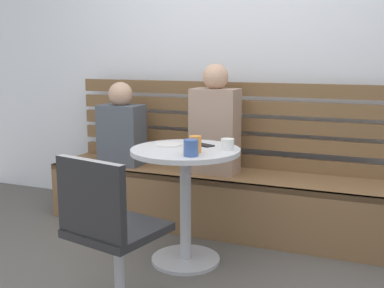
{
  "coord_description": "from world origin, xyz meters",
  "views": [
    {
      "loc": [
        1.13,
        -2.1,
        1.31
      ],
      "look_at": [
        -0.0,
        0.66,
        0.75
      ],
      "focal_mm": 44.56,
      "sensor_mm": 36.0,
      "label": 1
    }
  ],
  "objects_px": {
    "cup_mug_blue": "(191,148)",
    "phone_on_table": "(203,145)",
    "cup_espresso_small": "(188,144)",
    "cup_ceramic_white": "(227,144)",
    "person_adult": "(215,124)",
    "cafe_table": "(185,183)",
    "cup_tumbler_orange": "(195,144)",
    "plate_small": "(168,145)",
    "white_chair": "(109,235)",
    "person_child_left": "(121,128)",
    "booth_bench": "(219,200)"
  },
  "relations": [
    {
      "from": "cup_mug_blue",
      "to": "phone_on_table",
      "type": "xyz_separation_m",
      "value": [
        -0.05,
        0.33,
        -0.04
      ]
    },
    {
      "from": "cup_espresso_small",
      "to": "cup_ceramic_white",
      "type": "bearing_deg",
      "value": 8.81
    },
    {
      "from": "person_adult",
      "to": "cup_espresso_small",
      "type": "relative_size",
      "value": 14.44
    },
    {
      "from": "cup_ceramic_white",
      "to": "cafe_table",
      "type": "bearing_deg",
      "value": -167.85
    },
    {
      "from": "person_adult",
      "to": "cup_tumbler_orange",
      "type": "xyz_separation_m",
      "value": [
        0.13,
        -0.73,
        -0.01
      ]
    },
    {
      "from": "cup_mug_blue",
      "to": "person_adult",
      "type": "bearing_deg",
      "value": 100.11
    },
    {
      "from": "cafe_table",
      "to": "cup_tumbler_orange",
      "type": "distance_m",
      "value": 0.3
    },
    {
      "from": "cup_ceramic_white",
      "to": "plate_small",
      "type": "relative_size",
      "value": 0.47
    },
    {
      "from": "white_chair",
      "to": "cup_mug_blue",
      "type": "relative_size",
      "value": 8.95
    },
    {
      "from": "person_adult",
      "to": "cup_espresso_small",
      "type": "distance_m",
      "value": 0.62
    },
    {
      "from": "cup_tumbler_orange",
      "to": "cup_espresso_small",
      "type": "relative_size",
      "value": 1.79
    },
    {
      "from": "person_child_left",
      "to": "cup_ceramic_white",
      "type": "relative_size",
      "value": 8.27
    },
    {
      "from": "person_adult",
      "to": "plate_small",
      "type": "relative_size",
      "value": 4.76
    },
    {
      "from": "booth_bench",
      "to": "phone_on_table",
      "type": "xyz_separation_m",
      "value": [
        0.07,
        -0.51,
        0.52
      ]
    },
    {
      "from": "person_adult",
      "to": "plate_small",
      "type": "bearing_deg",
      "value": -100.29
    },
    {
      "from": "cafe_table",
      "to": "cup_mug_blue",
      "type": "relative_size",
      "value": 7.79
    },
    {
      "from": "cup_tumbler_orange",
      "to": "plate_small",
      "type": "relative_size",
      "value": 0.59
    },
    {
      "from": "cup_espresso_small",
      "to": "person_child_left",
      "type": "bearing_deg",
      "value": 144.35
    },
    {
      "from": "person_adult",
      "to": "cup_mug_blue",
      "type": "xyz_separation_m",
      "value": [
        0.15,
        -0.83,
        -0.02
      ]
    },
    {
      "from": "white_chair",
      "to": "cup_tumbler_orange",
      "type": "distance_m",
      "value": 0.81
    },
    {
      "from": "person_adult",
      "to": "cup_tumbler_orange",
      "type": "height_order",
      "value": "person_adult"
    },
    {
      "from": "white_chair",
      "to": "cup_ceramic_white",
      "type": "distance_m",
      "value": 0.97
    },
    {
      "from": "person_child_left",
      "to": "cup_ceramic_white",
      "type": "height_order",
      "value": "person_child_left"
    },
    {
      "from": "cafe_table",
      "to": "person_child_left",
      "type": "distance_m",
      "value": 1.04
    },
    {
      "from": "cup_tumbler_orange",
      "to": "cup_mug_blue",
      "type": "bearing_deg",
      "value": -82.43
    },
    {
      "from": "person_child_left",
      "to": "phone_on_table",
      "type": "xyz_separation_m",
      "value": [
        0.88,
        -0.47,
        0.01
      ]
    },
    {
      "from": "plate_small",
      "to": "cup_ceramic_white",
      "type": "bearing_deg",
      "value": 1.07
    },
    {
      "from": "white_chair",
      "to": "person_child_left",
      "type": "distance_m",
      "value": 1.64
    },
    {
      "from": "person_child_left",
      "to": "cup_tumbler_orange",
      "type": "xyz_separation_m",
      "value": [
        0.92,
        -0.7,
        0.06
      ]
    },
    {
      "from": "person_adult",
      "to": "plate_small",
      "type": "xyz_separation_m",
      "value": [
        -0.11,
        -0.59,
        -0.06
      ]
    },
    {
      "from": "cafe_table",
      "to": "cup_ceramic_white",
      "type": "bearing_deg",
      "value": 12.15
    },
    {
      "from": "white_chair",
      "to": "person_adult",
      "type": "height_order",
      "value": "person_adult"
    },
    {
      "from": "booth_bench",
      "to": "person_child_left",
      "type": "relative_size",
      "value": 4.08
    },
    {
      "from": "person_child_left",
      "to": "booth_bench",
      "type": "bearing_deg",
      "value": 2.63
    },
    {
      "from": "cup_ceramic_white",
      "to": "cup_espresso_small",
      "type": "xyz_separation_m",
      "value": [
        -0.24,
        -0.04,
        -0.01
      ]
    },
    {
      "from": "person_child_left",
      "to": "cup_mug_blue",
      "type": "xyz_separation_m",
      "value": [
        0.93,
        -0.8,
        0.05
      ]
    },
    {
      "from": "booth_bench",
      "to": "plate_small",
      "type": "xyz_separation_m",
      "value": [
        -0.14,
        -0.6,
        0.52
      ]
    },
    {
      "from": "cup_ceramic_white",
      "to": "cup_espresso_small",
      "type": "bearing_deg",
      "value": -171.19
    },
    {
      "from": "cafe_table",
      "to": "cup_tumbler_orange",
      "type": "height_order",
      "value": "cup_tumbler_orange"
    },
    {
      "from": "cup_tumbler_orange",
      "to": "cup_espresso_small",
      "type": "xyz_separation_m",
      "value": [
        -0.09,
        0.11,
        -0.02
      ]
    },
    {
      "from": "cup_ceramic_white",
      "to": "plate_small",
      "type": "xyz_separation_m",
      "value": [
        -0.39,
        -0.01,
        -0.03
      ]
    },
    {
      "from": "person_adult",
      "to": "cup_ceramic_white",
      "type": "relative_size",
      "value": 10.11
    },
    {
      "from": "person_child_left",
      "to": "phone_on_table",
      "type": "relative_size",
      "value": 4.73
    },
    {
      "from": "booth_bench",
      "to": "person_adult",
      "type": "xyz_separation_m",
      "value": [
        -0.03,
        -0.01,
        0.58
      ]
    },
    {
      "from": "booth_bench",
      "to": "cup_tumbler_orange",
      "type": "relative_size",
      "value": 27.0
    },
    {
      "from": "cup_ceramic_white",
      "to": "person_adult",
      "type": "bearing_deg",
      "value": 116.22
    },
    {
      "from": "person_child_left",
      "to": "cafe_table",
      "type": "bearing_deg",
      "value": -36.88
    },
    {
      "from": "person_adult",
      "to": "person_child_left",
      "type": "relative_size",
      "value": 1.22
    },
    {
      "from": "person_adult",
      "to": "cup_ceramic_white",
      "type": "height_order",
      "value": "person_adult"
    },
    {
      "from": "cafe_table",
      "to": "plate_small",
      "type": "height_order",
      "value": "plate_small"
    }
  ]
}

